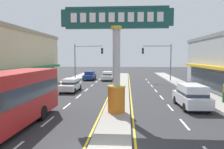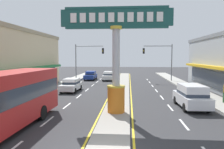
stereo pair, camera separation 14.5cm
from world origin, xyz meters
name	(u,v)px [view 1 (the left image)]	position (x,y,z in m)	size (l,w,h in m)	color
median_strip	(121,90)	(0.00, 18.00, 0.07)	(1.96, 52.00, 0.14)	gray
sidewalk_left	(45,91)	(-8.80, 16.00, 0.09)	(2.43, 60.00, 0.18)	#9E9B93
sidewalk_right	(199,93)	(8.80, 16.00, 0.09)	(2.43, 60.00, 0.18)	#9E9B93
lane_markings	(120,92)	(0.00, 16.65, 0.00)	(8.70, 52.00, 0.01)	silver
district_sign	(116,57)	(0.00, 6.88, 4.07)	(7.81, 1.29, 7.45)	orange
traffic_light_left_side	(85,56)	(-6.22, 27.45, 4.25)	(4.86, 0.46, 6.20)	slate
traffic_light_right_side	(160,56)	(6.22, 27.92, 4.25)	(4.86, 0.46, 6.20)	slate
suv_near_right_lane	(191,96)	(5.93, 9.18, 0.98)	(2.07, 4.65, 1.90)	silver
sedan_far_right_lane	(108,76)	(-2.63, 29.30, 0.79)	(1.91, 4.33, 1.53)	white
sedan_near_left_lane	(71,85)	(-5.93, 16.75, 0.79)	(1.89, 4.33, 1.53)	white
sedan_far_left_oncoming	(90,75)	(-5.93, 29.94, 0.79)	(1.86, 4.31, 1.53)	navy
pedestrian_near_kerb	(224,91)	(9.16, 10.72, 1.13)	(0.39, 0.46, 1.67)	#336B3D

